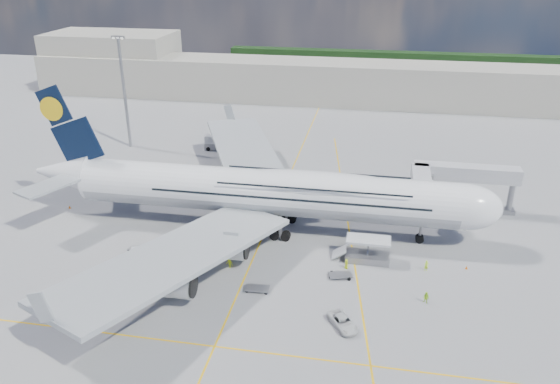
% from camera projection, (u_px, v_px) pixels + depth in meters
% --- Properties ---
extents(ground, '(300.00, 300.00, 0.00)m').
position_uv_depth(ground, '(253.00, 259.00, 82.22)').
color(ground, gray).
rests_on(ground, ground).
extents(taxi_line_main, '(0.25, 220.00, 0.01)m').
position_uv_depth(taxi_line_main, '(253.00, 259.00, 82.22)').
color(taxi_line_main, '#F5B70C').
rests_on(taxi_line_main, ground).
extents(taxi_line_cross, '(120.00, 0.25, 0.01)m').
position_uv_depth(taxi_line_cross, '(215.00, 346.00, 64.26)').
color(taxi_line_cross, '#F5B70C').
rests_on(taxi_line_cross, ground).
extents(taxi_line_diag, '(14.16, 99.06, 0.01)m').
position_uv_depth(taxi_line_diag, '(350.00, 236.00, 88.91)').
color(taxi_line_diag, '#F5B70C').
rests_on(taxi_line_diag, ground).
extents(airliner, '(77.26, 79.15, 23.71)m').
position_uv_depth(airliner, '(267.00, 191.00, 88.35)').
color(airliner, white).
rests_on(airliner, ground).
extents(jet_bridge, '(18.80, 12.10, 8.50)m').
position_uv_depth(jet_bridge, '(449.00, 179.00, 93.34)').
color(jet_bridge, '#B7B7BC').
rests_on(jet_bridge, ground).
extents(cargo_loader, '(8.53, 3.20, 3.67)m').
position_uv_depth(cargo_loader, '(366.00, 253.00, 81.56)').
color(cargo_loader, silver).
rests_on(cargo_loader, ground).
extents(light_mast, '(3.00, 0.70, 25.50)m').
position_uv_depth(light_mast, '(124.00, 91.00, 123.78)').
color(light_mast, gray).
rests_on(light_mast, ground).
extents(terminal, '(180.00, 16.00, 12.00)m').
position_uv_depth(terminal, '(323.00, 82.00, 165.07)').
color(terminal, '#B2AD9E').
rests_on(terminal, ground).
extents(hangar, '(40.00, 22.00, 18.00)m').
position_uv_depth(hangar, '(113.00, 61.00, 179.79)').
color(hangar, '#B2AD9E').
rests_on(hangar, ground).
extents(tree_line, '(160.00, 6.00, 8.00)m').
position_uv_depth(tree_line, '(444.00, 64.00, 199.75)').
color(tree_line, '#193814').
rests_on(tree_line, ground).
extents(dolly_row_a, '(2.95, 1.87, 0.40)m').
position_uv_depth(dolly_row_a, '(137.00, 249.00, 84.44)').
color(dolly_row_a, gray).
rests_on(dolly_row_a, ground).
extents(dolly_row_b, '(3.02, 2.20, 0.40)m').
position_uv_depth(dolly_row_b, '(161.00, 244.00, 85.89)').
color(dolly_row_b, gray).
rests_on(dolly_row_b, ground).
extents(dolly_row_c, '(2.91, 1.59, 1.83)m').
position_uv_depth(dolly_row_c, '(162.00, 282.00, 74.95)').
color(dolly_row_c, gray).
rests_on(dolly_row_c, ground).
extents(dolly_back, '(3.15, 2.44, 1.77)m').
position_uv_depth(dolly_back, '(139.00, 253.00, 82.09)').
color(dolly_back, gray).
rests_on(dolly_back, ground).
extents(dolly_nose_far, '(3.41, 1.88, 0.49)m').
position_uv_depth(dolly_nose_far, '(257.00, 288.00, 74.62)').
color(dolly_nose_far, gray).
rests_on(dolly_nose_far, ground).
extents(dolly_nose_near, '(3.61, 2.62, 0.48)m').
position_uv_depth(dolly_nose_near, '(340.00, 275.00, 77.65)').
color(dolly_nose_near, gray).
rests_on(dolly_nose_near, ground).
extents(baggage_tug, '(2.59, 1.59, 1.51)m').
position_uv_depth(baggage_tug, '(186.00, 278.00, 76.44)').
color(baggage_tug, silver).
rests_on(baggage_tug, ground).
extents(catering_truck_inner, '(7.48, 3.63, 4.30)m').
position_uv_depth(catering_truck_inner, '(246.00, 186.00, 102.67)').
color(catering_truck_inner, gray).
rests_on(catering_truck_inner, ground).
extents(catering_truck_outer, '(5.91, 2.71, 3.42)m').
position_uv_depth(catering_truck_outer, '(217.00, 143.00, 126.43)').
color(catering_truck_outer, gray).
rests_on(catering_truck_outer, ground).
extents(service_van, '(4.60, 5.37, 1.37)m').
position_uv_depth(service_van, '(343.00, 322.00, 67.33)').
color(service_van, silver).
rests_on(service_van, ground).
extents(crew_nose, '(0.70, 0.55, 1.67)m').
position_uv_depth(crew_nose, '(426.00, 266.00, 79.01)').
color(crew_nose, '#B8EE19').
rests_on(crew_nose, ground).
extents(crew_loader, '(1.03, 0.96, 1.68)m').
position_uv_depth(crew_loader, '(426.00, 298.00, 71.78)').
color(crew_loader, '#93DC17').
rests_on(crew_loader, ground).
extents(crew_wing, '(0.62, 0.98, 1.55)m').
position_uv_depth(crew_wing, '(165.00, 263.00, 79.75)').
color(crew_wing, '#C6F81A').
rests_on(crew_wing, ground).
extents(crew_van, '(0.86, 0.87, 1.52)m').
position_uv_depth(crew_van, '(346.00, 264.00, 79.63)').
color(crew_van, '#C3DA17').
rests_on(crew_van, ground).
extents(crew_tug, '(1.18, 0.87, 1.63)m').
position_uv_depth(crew_tug, '(229.00, 263.00, 79.77)').
color(crew_tug, '#EBFF1A').
rests_on(crew_tug, ground).
extents(cone_nose, '(0.39, 0.39, 0.50)m').
position_uv_depth(cone_nose, '(467.00, 267.00, 79.72)').
color(cone_nose, orange).
rests_on(cone_nose, ground).
extents(cone_wing_left_inner, '(0.42, 0.42, 0.53)m').
position_uv_depth(cone_wing_left_inner, '(258.00, 180.00, 109.74)').
color(cone_wing_left_inner, orange).
rests_on(cone_wing_left_inner, ground).
extents(cone_wing_left_outer, '(0.41, 0.41, 0.52)m').
position_uv_depth(cone_wing_left_outer, '(252.00, 184.00, 107.78)').
color(cone_wing_left_outer, orange).
rests_on(cone_wing_left_outer, ground).
extents(cone_wing_right_inner, '(0.50, 0.50, 0.63)m').
position_uv_depth(cone_wing_right_inner, '(240.00, 244.00, 85.84)').
color(cone_wing_right_inner, orange).
rests_on(cone_wing_right_inner, ground).
extents(cone_wing_right_outer, '(0.49, 0.49, 0.62)m').
position_uv_depth(cone_wing_right_outer, '(152.00, 286.00, 75.22)').
color(cone_wing_right_outer, orange).
rests_on(cone_wing_right_outer, ground).
extents(cone_tail, '(0.44, 0.44, 0.56)m').
position_uv_depth(cone_tail, '(70.00, 207.00, 98.29)').
color(cone_tail, orange).
rests_on(cone_tail, ground).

